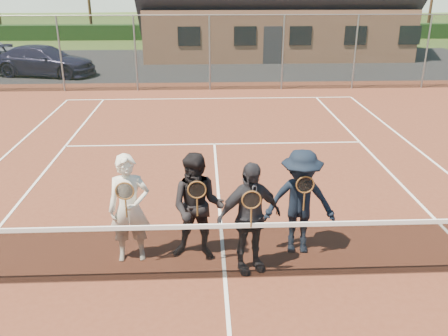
{
  "coord_description": "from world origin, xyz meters",
  "views": [
    {
      "loc": [
        -0.29,
        -6.13,
        4.29
      ],
      "look_at": [
        0.05,
        1.5,
        1.25
      ],
      "focal_mm": 38.0,
      "sensor_mm": 36.0,
      "label": 1
    }
  ],
  "objects_px": {
    "car_c": "(44,61)",
    "player_d": "(300,202)",
    "tennis_net": "(225,249)",
    "player_c": "(249,218)",
    "player_a": "(129,209)",
    "player_b": "(198,207)"
  },
  "relations": [
    {
      "from": "car_c",
      "to": "tennis_net",
      "type": "relative_size",
      "value": 0.42
    },
    {
      "from": "player_a",
      "to": "player_d",
      "type": "xyz_separation_m",
      "value": [
        2.75,
        0.12,
        -0.0
      ]
    },
    {
      "from": "car_c",
      "to": "player_a",
      "type": "xyz_separation_m",
      "value": [
        6.35,
        -16.43,
        0.22
      ]
    },
    {
      "from": "car_c",
      "to": "player_d",
      "type": "xyz_separation_m",
      "value": [
        9.1,
        -16.32,
        0.21
      ]
    },
    {
      "from": "tennis_net",
      "to": "player_b",
      "type": "xyz_separation_m",
      "value": [
        -0.41,
        0.65,
        0.38
      ]
    },
    {
      "from": "player_c",
      "to": "player_d",
      "type": "height_order",
      "value": "same"
    },
    {
      "from": "car_c",
      "to": "player_a",
      "type": "bearing_deg",
      "value": -145.68
    },
    {
      "from": "player_a",
      "to": "player_b",
      "type": "xyz_separation_m",
      "value": [
        1.08,
        -0.0,
        -0.0
      ]
    },
    {
      "from": "player_a",
      "to": "car_c",
      "type": "bearing_deg",
      "value": 111.14
    },
    {
      "from": "player_b",
      "to": "player_d",
      "type": "distance_m",
      "value": 1.67
    },
    {
      "from": "tennis_net",
      "to": "player_c",
      "type": "relative_size",
      "value": 6.49
    },
    {
      "from": "player_c",
      "to": "player_b",
      "type": "bearing_deg",
      "value": 153.75
    },
    {
      "from": "player_a",
      "to": "player_d",
      "type": "distance_m",
      "value": 2.75
    },
    {
      "from": "tennis_net",
      "to": "car_c",
      "type": "bearing_deg",
      "value": 114.65
    },
    {
      "from": "car_c",
      "to": "player_d",
      "type": "relative_size",
      "value": 2.71
    },
    {
      "from": "player_a",
      "to": "player_c",
      "type": "relative_size",
      "value": 1.0
    },
    {
      "from": "tennis_net",
      "to": "player_d",
      "type": "distance_m",
      "value": 1.52
    },
    {
      "from": "car_c",
      "to": "player_a",
      "type": "relative_size",
      "value": 2.71
    },
    {
      "from": "tennis_net",
      "to": "player_c",
      "type": "xyz_separation_m",
      "value": [
        0.38,
        0.26,
        0.38
      ]
    },
    {
      "from": "tennis_net",
      "to": "player_d",
      "type": "relative_size",
      "value": 6.49
    },
    {
      "from": "car_c",
      "to": "tennis_net",
      "type": "height_order",
      "value": "car_c"
    },
    {
      "from": "player_b",
      "to": "player_d",
      "type": "relative_size",
      "value": 1.0
    }
  ]
}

